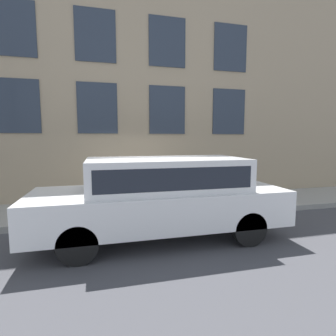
{
  "coord_description": "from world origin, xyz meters",
  "views": [
    {
      "loc": [
        -6.5,
        1.06,
        2.16
      ],
      "look_at": [
        0.83,
        -0.8,
        1.31
      ],
      "focal_mm": 28.0,
      "sensor_mm": 36.0,
      "label": 1
    }
  ],
  "objects": [
    {
      "name": "sidewalk",
      "position": [
        1.16,
        0.0,
        0.08
      ],
      "size": [
        2.32,
        60.0,
        0.16
      ],
      "color": "#9E9B93",
      "rests_on": "ground_plane"
    },
    {
      "name": "building_facade",
      "position": [
        2.46,
        -0.0,
        3.99
      ],
      "size": [
        0.33,
        40.0,
        7.98
      ],
      "color": "tan",
      "rests_on": "ground_plane"
    },
    {
      "name": "parked_truck_white_near",
      "position": [
        -1.11,
        -0.2,
        1.0
      ],
      "size": [
        1.87,
        5.3,
        1.75
      ],
      "color": "black",
      "rests_on": "ground_plane"
    },
    {
      "name": "fire_hydrant",
      "position": [
        0.64,
        -0.57,
        0.57
      ],
      "size": [
        0.35,
        0.46,
        0.81
      ],
      "color": "red",
      "rests_on": "sidewalk"
    },
    {
      "name": "ground_plane",
      "position": [
        0.0,
        0.0,
        0.0
      ],
      "size": [
        80.0,
        80.0,
        0.0
      ],
      "primitive_type": "plane",
      "color": "#47474C"
    },
    {
      "name": "person",
      "position": [
        1.02,
        -1.03,
        0.98
      ],
      "size": [
        0.33,
        0.22,
        1.37
      ],
      "rotation": [
        0.0,
        0.0,
        2.14
      ],
      "color": "navy",
      "rests_on": "sidewalk"
    }
  ]
}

